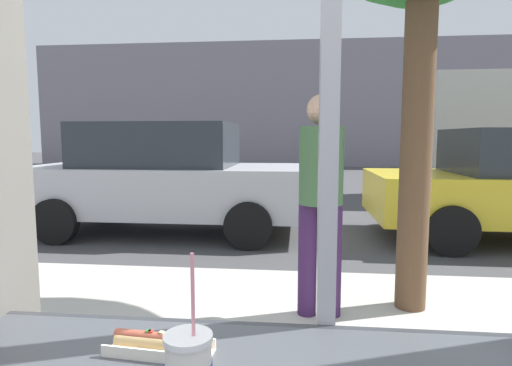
# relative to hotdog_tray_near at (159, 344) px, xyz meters

# --- Properties ---
(ground_plane) EXTENTS (60.00, 60.00, 0.00)m
(ground_plane) POSITION_rel_hotdog_tray_near_xyz_m (0.40, 8.15, -0.99)
(ground_plane) COLOR #424244
(sidewalk_strip) EXTENTS (16.00, 2.80, 0.15)m
(sidewalk_strip) POSITION_rel_hotdog_tray_near_xyz_m (0.40, 1.75, -0.92)
(sidewalk_strip) COLOR #B2ADA3
(sidewalk_strip) RESTS_ON ground
(building_facade_far) EXTENTS (28.00, 1.20, 6.31)m
(building_facade_far) POSITION_rel_hotdog_tray_near_xyz_m (0.40, 21.17, 2.16)
(building_facade_far) COLOR gray
(building_facade_far) RESTS_ON ground
(hotdog_tray_near) EXTENTS (0.26, 0.11, 0.05)m
(hotdog_tray_near) POSITION_rel_hotdog_tray_near_xyz_m (0.00, 0.00, 0.00)
(hotdog_tray_near) COLOR silver
(hotdog_tray_near) RESTS_ON window_counter
(parked_car_silver) EXTENTS (4.35, 1.96, 1.70)m
(parked_car_silver) POSITION_rel_hotdog_tray_near_xyz_m (-1.72, 5.37, -0.13)
(parked_car_silver) COLOR #BCBCC1
(parked_car_silver) RESTS_ON ground
(pedestrian) EXTENTS (0.32, 0.32, 1.63)m
(pedestrian) POSITION_rel_hotdog_tray_near_xyz_m (0.48, 2.14, 0.09)
(pedestrian) COLOR #371D46
(pedestrian) RESTS_ON sidewalk_strip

